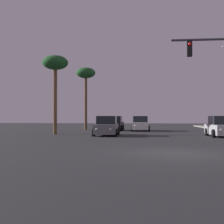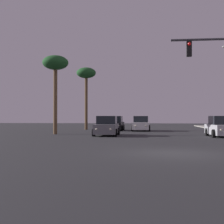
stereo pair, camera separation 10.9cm
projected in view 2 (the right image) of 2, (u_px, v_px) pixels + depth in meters
The scene contains 7 objects.
ground_plane at pixel (174, 153), 13.87m from camera, with size 120.00×120.00×0.00m, color #28282B.
car_silver at pixel (222, 127), 25.24m from camera, with size 2.04×4.34×1.68m.
car_grey at pixel (107, 127), 26.78m from camera, with size 2.04×4.33×1.68m.
car_white at pixel (141, 124), 35.36m from camera, with size 2.04×4.33×1.68m.
car_black at pixel (115, 124), 36.42m from camera, with size 2.04×4.33×1.68m.
palm_tree_near at pixel (55, 66), 28.89m from camera, with size 2.40×2.40×7.30m.
palm_tree_mid at pixel (86, 76), 38.74m from camera, with size 2.40×2.40×7.72m.
Camera 2 is at (-1.28, -14.11, 1.64)m, focal length 50.00 mm.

